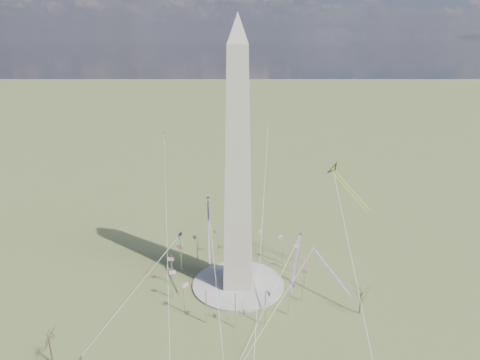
{
  "coord_description": "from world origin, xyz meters",
  "views": [
    {
      "loc": [
        5.56,
        -146.79,
        92.86
      ],
      "look_at": [
        0.7,
        0.0,
        43.78
      ],
      "focal_mm": 32.0,
      "sensor_mm": 36.0,
      "label": 1
    }
  ],
  "objects_px": {
    "washington_monument": "(238,169)",
    "person_west": "(81,358)",
    "kite_delta_black": "(335,171)",
    "tree_near": "(362,291)"
  },
  "relations": [
    {
      "from": "tree_near",
      "to": "kite_delta_black",
      "type": "distance_m",
      "value": 46.43
    },
    {
      "from": "washington_monument",
      "to": "person_west",
      "type": "distance_m",
      "value": 78.61
    },
    {
      "from": "kite_delta_black",
      "to": "tree_near",
      "type": "bearing_deg",
      "value": 56.46
    },
    {
      "from": "tree_near",
      "to": "person_west",
      "type": "height_order",
      "value": "tree_near"
    },
    {
      "from": "tree_near",
      "to": "kite_delta_black",
      "type": "xyz_separation_m",
      "value": [
        -5.98,
        31.33,
        33.74
      ]
    },
    {
      "from": "washington_monument",
      "to": "person_west",
      "type": "xyz_separation_m",
      "value": [
        -45.93,
        -42.98,
        -47.15
      ]
    },
    {
      "from": "washington_monument",
      "to": "person_west",
      "type": "height_order",
      "value": "washington_monument"
    },
    {
      "from": "tree_near",
      "to": "kite_delta_black",
      "type": "relative_size",
      "value": 0.76
    },
    {
      "from": "kite_delta_black",
      "to": "person_west",
      "type": "bearing_deg",
      "value": -9.82
    },
    {
      "from": "washington_monument",
      "to": "tree_near",
      "type": "distance_m",
      "value": 60.71
    }
  ]
}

